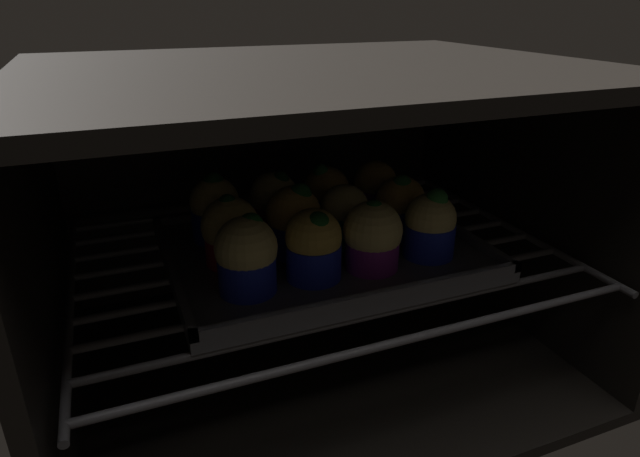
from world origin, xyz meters
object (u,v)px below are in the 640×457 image
at_px(muffin_row2_col0, 215,209).
at_px(muffin_row2_col2, 326,196).
at_px(muffin_row0_col3, 430,226).
at_px(muffin_row0_col0, 247,255).
at_px(muffin_row2_col3, 375,189).
at_px(baking_tray, 320,250).
at_px(muffin_row1_col2, 344,216).
at_px(muffin_row0_col2, 372,237).
at_px(muffin_row1_col3, 400,207).
at_px(muffin_row1_col0, 231,232).
at_px(muffin_row0_col1, 314,245).
at_px(muffin_row1_col1, 294,220).
at_px(muffin_row2_col1, 274,202).

bearing_deg(muffin_row2_col0, muffin_row2_col2, -1.24).
bearing_deg(muffin_row0_col3, muffin_row0_col0, -179.24).
xyz_separation_m(muffin_row0_col0, muffin_row2_col3, (0.21, 0.14, -0.00)).
bearing_deg(muffin_row0_col0, baking_tray, 33.42).
height_order(muffin_row1_col2, muffin_row2_col2, muffin_row2_col2).
height_order(muffin_row0_col2, muffin_row1_col3, same).
bearing_deg(muffin_row1_col2, muffin_row0_col3, -41.93).
bearing_deg(baking_tray, muffin_row2_col0, 147.04).
bearing_deg(muffin_row2_col0, muffin_row1_col2, -26.56).
xyz_separation_m(muffin_row1_col0, muffin_row1_col2, (0.13, 0.00, -0.00)).
bearing_deg(muffin_row0_col1, muffin_row0_col3, 0.64).
bearing_deg(muffin_row0_col0, muffin_row1_col0, 89.82).
height_order(muffin_row0_col3, muffin_row1_col2, muffin_row0_col3).
height_order(muffin_row1_col1, muffin_row1_col3, muffin_row1_col1).
bearing_deg(muffin_row0_col1, muffin_row0_col0, -179.01).
xyz_separation_m(muffin_row1_col1, muffin_row2_col3, (0.14, 0.07, -0.00)).
height_order(baking_tray, muffin_row2_col1, muffin_row2_col1).
height_order(muffin_row0_col1, muffin_row1_col1, muffin_row1_col1).
relative_size(muffin_row0_col3, muffin_row1_col1, 0.96).
xyz_separation_m(muffin_row0_col3, muffin_row1_col2, (-0.07, 0.07, -0.00)).
relative_size(muffin_row0_col1, muffin_row2_col2, 0.96).
distance_m(muffin_row2_col0, muffin_row2_col2, 0.14).
distance_m(muffin_row0_col1, muffin_row0_col2, 0.07).
height_order(muffin_row2_col1, muffin_row2_col2, muffin_row2_col2).
xyz_separation_m(muffin_row0_col3, muffin_row2_col3, (0.00, 0.13, -0.00)).
relative_size(muffin_row0_col0, muffin_row1_col3, 1.03).
relative_size(muffin_row0_col0, muffin_row1_col0, 1.01).
bearing_deg(muffin_row2_col2, muffin_row1_col2, -93.75).
distance_m(baking_tray, muffin_row0_col1, 0.09).
bearing_deg(muffin_row0_col0, muffin_row0_col2, -0.38).
relative_size(muffin_row0_col1, muffin_row1_col1, 0.91).
bearing_deg(muffin_row1_col2, muffin_row2_col3, 42.40).
distance_m(muffin_row0_col3, muffin_row1_col2, 0.10).
bearing_deg(baking_tray, muffin_row2_col3, 32.99).
distance_m(muffin_row1_col1, muffin_row2_col3, 0.16).
height_order(muffin_row1_col2, muffin_row2_col0, muffin_row2_col0).
distance_m(baking_tray, muffin_row2_col0, 0.13).
distance_m(muffin_row0_col0, muffin_row1_col1, 0.10).
bearing_deg(muffin_row1_col0, muffin_row0_col1, -43.43).
xyz_separation_m(muffin_row1_col1, muffin_row2_col1, (0.00, 0.08, -0.00)).
xyz_separation_m(muffin_row2_col0, muffin_row2_col1, (0.07, 0.00, -0.00)).
xyz_separation_m(muffin_row0_col0, muffin_row2_col0, (-0.00, 0.14, -0.00)).
distance_m(baking_tray, muffin_row2_col2, 0.08).
distance_m(muffin_row0_col0, muffin_row2_col3, 0.25).
xyz_separation_m(muffin_row1_col2, muffin_row2_col0, (-0.14, 0.07, 0.00)).
relative_size(muffin_row0_col1, muffin_row1_col0, 0.96).
bearing_deg(muffin_row1_col1, muffin_row0_col1, -91.01).
bearing_deg(muffin_row2_col0, muffin_row1_col0, -88.21).
bearing_deg(muffin_row0_col3, muffin_row1_col1, 155.75).
distance_m(baking_tray, muffin_row0_col0, 0.13).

